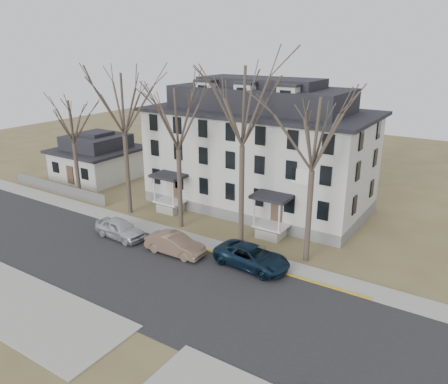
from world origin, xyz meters
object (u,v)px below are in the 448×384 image
Objects in this scene: tree_mid_right at (315,129)px; car_tan at (175,245)px; tree_mid_left at (177,114)px; car_silver at (120,229)px; small_house at (98,159)px; car_navy at (252,257)px; boarding_house at (259,151)px; tree_far_left at (122,100)px; tree_center at (243,101)px; bicycle_left at (173,208)px; tree_bungalow at (71,118)px.

tree_mid_right is 13.08m from car_tan.
tree_mid_left is 2.77× the size of car_silver.
small_house is 0.68× the size of tree_mid_right.
car_navy is at bearing -79.17° from car_tan.
boarding_house is 1.52× the size of tree_far_left.
tree_far_left is 0.93× the size of tree_center.
car_navy is (-2.80, -3.03, -8.84)m from tree_mid_right.
car_silver is (-5.60, -12.72, -4.60)m from boarding_house.
tree_center is 2.67× the size of car_navy.
tree_center reaches higher than boarding_house.
small_house is 5.68× the size of bicycle_left.
boarding_house is 13.36m from car_tan.
tree_center is at bearing 0.00° from tree_mid_left.
tree_far_left is 1.08× the size of tree_mid_left.
bicycle_left is (10.35, 2.19, -7.72)m from tree_bungalow.
tree_far_left is at bearing 180.00° from tree_mid_left.
car_tan is at bearing -15.41° from tree_bungalow.
tree_mid_right is 1.18× the size of tree_bungalow.
car_silver is at bearing -36.77° from small_house.
tree_mid_left is (6.00, 0.00, -0.74)m from tree_far_left.
tree_center is 11.09m from car_navy.
tree_mid_right is 17.02m from bicycle_left.
car_tan is at bearing -127.20° from bicycle_left.
tree_center is at bearing 0.00° from tree_bungalow.
car_tan is 0.85× the size of car_navy.
tree_mid_right is (17.50, 0.00, -0.74)m from tree_far_left.
car_navy reaches higher than bicycle_left.
car_silver is (-2.60, -4.57, -8.82)m from tree_mid_left.
tree_far_left reaches higher than boarding_house.
tree_far_left reaches higher than tree_mid_left.
tree_mid_right is at bearing 0.00° from tree_center.
tree_mid_left reaches higher than bicycle_left.
tree_far_left is 7.34m from tree_bungalow.
tree_center is at bearing -91.59° from bicycle_left.
car_tan is at bearing -56.49° from tree_mid_left.
car_tan is 3.05× the size of bicycle_left.
tree_mid_right is at bearing -68.47° from car_silver.
boarding_house is at bearing 42.18° from tree_far_left.
small_house is at bearing 167.73° from tree_mid_right.
car_silver is (14.40, -10.76, -1.47)m from small_house.
tree_mid_left is at bearing -26.05° from car_silver.
tree_bungalow is at bearing -152.99° from boarding_house.
bicycle_left is at bearing 4.03° from car_silver.
bicycle_left is at bearing 37.91° from car_tan.
tree_far_left is (-9.00, -8.15, 4.96)m from boarding_house.
car_silver is 5.50m from car_tan.
tree_mid_right is (28.50, -6.20, 7.35)m from small_house.
tree_center is 1.15× the size of tree_mid_right.
tree_bungalow is at bearing 180.00° from tree_center.
boarding_house is at bearing 5.59° from small_house.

